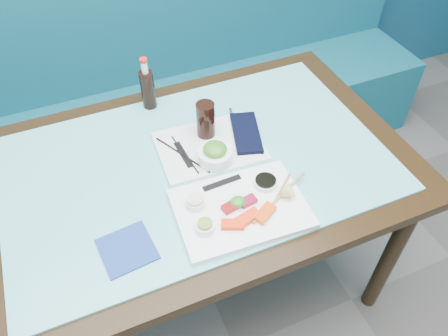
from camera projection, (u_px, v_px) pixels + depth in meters
name	position (u px, v px, depth m)	size (l,w,h in m)	color
booth_bench	(143.00, 107.00, 2.23)	(3.00, 0.56, 1.17)	#0E4E5E
dining_table	(198.00, 181.00, 1.48)	(1.40, 0.90, 0.75)	black
glass_top	(197.00, 163.00, 1.42)	(1.22, 0.76, 0.01)	#61BFC3
sashimi_plate	(241.00, 209.00, 1.27)	(0.38, 0.27, 0.02)	white
salmon_left	(233.00, 224.00, 1.21)	(0.06, 0.03, 0.02)	#FF310A
salmon_mid	(248.00, 217.00, 1.23)	(0.07, 0.03, 0.02)	#FF340A
salmon_right	(265.00, 213.00, 1.24)	(0.07, 0.03, 0.02)	#F84709
tuna_left	(231.00, 207.00, 1.26)	(0.05, 0.03, 0.02)	maroon
tuna_right	(248.00, 201.00, 1.27)	(0.05, 0.03, 0.02)	maroon
seaweed_garnish	(238.00, 202.00, 1.26)	(0.05, 0.04, 0.03)	#28871F
ramekin_wasabi	(205.00, 227.00, 1.20)	(0.05, 0.05, 0.02)	white
wasabi_fill	(205.00, 224.00, 1.19)	(0.04, 0.04, 0.01)	olive
ramekin_ginger	(195.00, 203.00, 1.26)	(0.06, 0.06, 0.02)	white
ginger_fill	(195.00, 199.00, 1.25)	(0.05, 0.05, 0.01)	beige
soy_dish	(265.00, 182.00, 1.32)	(0.07, 0.07, 0.01)	white
soy_fill	(266.00, 180.00, 1.32)	(0.06, 0.06, 0.01)	black
lemon_wedge	(290.00, 194.00, 1.27)	(0.05, 0.05, 0.04)	#D5C965
chopstick_sleeve	(222.00, 183.00, 1.33)	(0.12, 0.02, 0.00)	black
wooden_chopstick_a	(277.00, 198.00, 1.29)	(0.01, 0.01, 0.22)	#AD7551
wooden_chopstick_b	(280.00, 197.00, 1.29)	(0.01, 0.01, 0.25)	#9E874A
serving_tray	(209.00, 147.00, 1.46)	(0.34, 0.26, 0.01)	white
paper_placemat	(209.00, 145.00, 1.46)	(0.31, 0.22, 0.00)	white
seaweed_bowl	(215.00, 156.00, 1.39)	(0.11, 0.11, 0.04)	white
seaweed_salad	(215.00, 149.00, 1.37)	(0.08, 0.08, 0.04)	#3A7B1C
cola_glass	(206.00, 120.00, 1.45)	(0.06, 0.06, 0.13)	black
navy_pouch	(246.00, 133.00, 1.49)	(0.09, 0.20, 0.02)	black
fork	(232.00, 116.00, 1.55)	(0.01, 0.01, 0.08)	silver
black_chopstick_a	(182.00, 155.00, 1.42)	(0.01, 0.01, 0.24)	black
black_chopstick_b	(185.00, 154.00, 1.42)	(0.01, 0.01, 0.20)	black
tray_sleeve	(184.00, 155.00, 1.42)	(0.02, 0.13, 0.00)	black
cola_bottle_body	(148.00, 90.00, 1.57)	(0.05, 0.05, 0.15)	black
cola_bottle_neck	(144.00, 67.00, 1.50)	(0.02, 0.02, 0.04)	white
cola_bottle_cap	(143.00, 60.00, 1.48)	(0.03, 0.03, 0.01)	red
blue_napkin	(127.00, 249.00, 1.19)	(0.14, 0.14, 0.01)	navy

